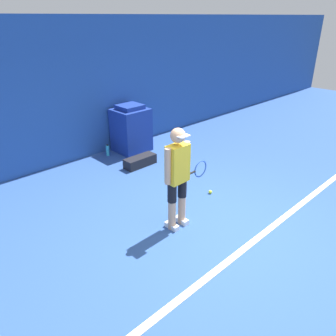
{
  "coord_description": "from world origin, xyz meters",
  "views": [
    {
      "loc": [
        -3.53,
        -2.5,
        3.03
      ],
      "look_at": [
        -0.42,
        0.72,
        0.94
      ],
      "focal_mm": 35.0,
      "sensor_mm": 36.0,
      "label": 1
    }
  ],
  "objects_px": {
    "equipment_bag": "(140,161)",
    "water_bottle": "(108,150)",
    "tennis_ball": "(210,192)",
    "covered_chair": "(131,129)",
    "tennis_player": "(178,175)"
  },
  "relations": [
    {
      "from": "water_bottle",
      "to": "equipment_bag",
      "type": "bearing_deg",
      "value": -79.89
    },
    {
      "from": "tennis_player",
      "to": "covered_chair",
      "type": "distance_m",
      "value": 3.4
    },
    {
      "from": "covered_chair",
      "to": "equipment_bag",
      "type": "distance_m",
      "value": 1.07
    },
    {
      "from": "tennis_ball",
      "to": "equipment_bag",
      "type": "distance_m",
      "value": 1.89
    },
    {
      "from": "equipment_bag",
      "to": "water_bottle",
      "type": "xyz_separation_m",
      "value": [
        -0.18,
        0.99,
        0.02
      ]
    },
    {
      "from": "covered_chair",
      "to": "water_bottle",
      "type": "relative_size",
      "value": 4.14
    },
    {
      "from": "tennis_player",
      "to": "tennis_ball",
      "type": "distance_m",
      "value": 1.48
    },
    {
      "from": "tennis_ball",
      "to": "covered_chair",
      "type": "height_order",
      "value": "covered_chair"
    },
    {
      "from": "water_bottle",
      "to": "tennis_ball",
      "type": "bearing_deg",
      "value": -83.7
    },
    {
      "from": "tennis_ball",
      "to": "water_bottle",
      "type": "relative_size",
      "value": 0.25
    },
    {
      "from": "covered_chair",
      "to": "tennis_ball",
      "type": "bearing_deg",
      "value": -96.45
    },
    {
      "from": "tennis_player",
      "to": "covered_chair",
      "type": "bearing_deg",
      "value": 63.48
    },
    {
      "from": "tennis_player",
      "to": "equipment_bag",
      "type": "distance_m",
      "value": 2.53
    },
    {
      "from": "tennis_player",
      "to": "equipment_bag",
      "type": "height_order",
      "value": "tennis_player"
    },
    {
      "from": "tennis_player",
      "to": "equipment_bag",
      "type": "xyz_separation_m",
      "value": [
        1.03,
        2.17,
        -0.79
      ]
    }
  ]
}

